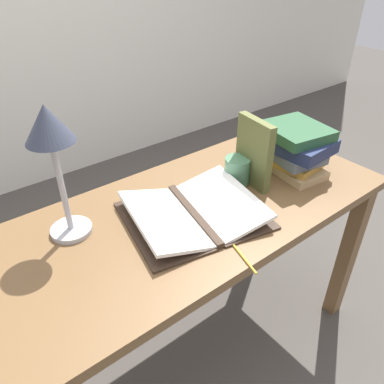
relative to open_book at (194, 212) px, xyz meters
The scene contains 8 objects.
ground_plane 0.78m from the open_book, 54.84° to the left, with size 12.00×12.00×0.00m, color #47423D.
reading_desk 0.14m from the open_book, 54.84° to the left, with size 1.43×0.63×0.76m.
open_book is the anchor object (origin of this frame).
book_stack_tall 0.49m from the open_book, ahead, with size 0.24×0.28×0.19m.
book_standing_upright 0.32m from the open_book, ahead, with size 0.05×0.17×0.25m.
reading_lamp 0.49m from the open_book, 153.45° to the left, with size 0.13×0.13×0.41m.
coffee_mug 0.27m from the open_book, 14.48° to the left, with size 0.10×0.11×0.10m.
pencil 0.24m from the open_book, 92.24° to the right, with size 0.04×0.15×0.01m.
Camera 1 is at (-0.63, -0.80, 1.50)m, focal length 35.00 mm.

